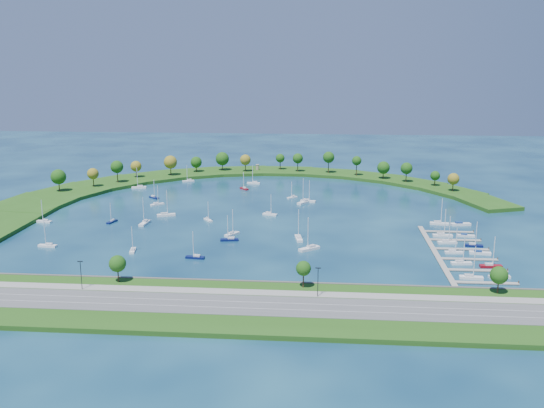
# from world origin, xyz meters

# --- Properties ---
(ground) EXTENTS (700.00, 700.00, 0.00)m
(ground) POSITION_xyz_m (0.00, 0.00, 0.00)
(ground) COLOR #07203D
(ground) RESTS_ON ground
(south_shoreline) EXTENTS (420.00, 43.10, 11.60)m
(south_shoreline) POSITION_xyz_m (0.03, -122.88, 1.00)
(south_shoreline) COLOR #234D14
(south_shoreline) RESTS_ON ground
(breakwater) EXTENTS (286.74, 247.64, 2.00)m
(breakwater) POSITION_xyz_m (-46.33, 48.72, 0.99)
(breakwater) COLOR #234D14
(breakwater) RESTS_ON ground
(breakwater_trees) EXTENTS (240.32, 91.22, 14.85)m
(breakwater_trees) POSITION_xyz_m (-21.94, 86.52, 10.46)
(breakwater_trees) COLOR #382314
(breakwater_trees) RESTS_ON breakwater
(harbor_tower) EXTENTS (2.60, 2.60, 3.85)m
(harbor_tower) POSITION_xyz_m (-14.53, 116.47, 3.98)
(harbor_tower) COLOR gray
(harbor_tower) RESTS_ON breakwater
(dock_system) EXTENTS (24.28, 82.00, 1.60)m
(dock_system) POSITION_xyz_m (85.30, -61.00, 0.35)
(dock_system) COLOR gray
(dock_system) RESTS_ON ground
(moored_boat_0) EXTENTS (7.99, 2.69, 11.57)m
(moored_boat_0) POSITION_xyz_m (-85.36, -64.75, 0.89)
(moored_boat_0) COLOR white
(moored_boat_0) RESTS_ON ground
(moored_boat_1) EXTENTS (4.12, 9.63, 13.71)m
(moored_boat_1) POSITION_xyz_m (21.03, -45.47, 0.96)
(moored_boat_1) COLOR white
(moored_boat_1) RESTS_ON ground
(moored_boat_2) EXTENTS (8.60, 3.37, 12.31)m
(moored_boat_2) POSITION_xyz_m (-12.63, 76.03, 0.92)
(moored_boat_2) COLOR white
(moored_boat_2) RESTS_ON ground
(moored_boat_3) EXTENTS (8.17, 3.35, 11.67)m
(moored_boat_3) POSITION_xyz_m (-9.32, -49.45, 0.90)
(moored_boat_3) COLOR #0B1345
(moored_boat_3) RESTS_ON ground
(moored_boat_4) EXTENTS (7.20, 6.71, 11.33)m
(moored_boat_4) POSITION_xyz_m (-59.06, 13.47, 0.89)
(moored_boat_4) COLOR white
(moored_boat_4) RESTS_ON ground
(moored_boat_5) EXTENTS (9.17, 8.31, 14.25)m
(moored_boat_5) POSITION_xyz_m (26.13, -59.92, 0.98)
(moored_boat_5) COLOR white
(moored_boat_5) RESTS_ON ground
(moored_boat_6) EXTENTS (6.45, 8.14, 12.09)m
(moored_boat_6) POSITION_xyz_m (-9.52, -41.02, 0.91)
(moored_boat_6) COLOR white
(moored_boat_6) RESTS_ON ground
(moored_boat_7) EXTENTS (7.80, 5.32, 11.24)m
(moored_boat_7) POSITION_xyz_m (-56.30, 79.80, 0.88)
(moored_boat_7) COLOR white
(moored_boat_7) RESTS_ON ground
(moored_boat_8) EXTENTS (7.96, 3.44, 11.33)m
(moored_boat_8) POSITION_xyz_m (-104.62, -26.60, 0.89)
(moored_boat_8) COLOR white
(moored_boat_8) RESTS_ON ground
(moored_boat_9) EXTENTS (7.58, 9.70, 14.36)m
(moored_boat_9) POSITION_xyz_m (21.25, 24.47, 0.98)
(moored_boat_9) COLOR white
(moored_boat_9) RESTS_ON ground
(moored_boat_10) EXTENTS (7.05, 6.36, 10.93)m
(moored_boat_10) POSITION_xyz_m (-65.48, 30.08, 0.88)
(moored_boat_10) COLOR #0B1345
(moored_boat_10) RESTS_ON ground
(moored_boat_11) EXTENTS (9.64, 5.63, 13.69)m
(moored_boat_11) POSITION_xyz_m (-48.25, -9.34, 0.96)
(moored_boat_11) COLOR white
(moored_boat_11) RESTS_ON ground
(moored_boat_12) EXTENTS (6.14, 5.82, 9.72)m
(moored_boat_12) POSITION_xyz_m (14.13, 37.28, 0.85)
(moored_boat_12) COLOR white
(moored_boat_12) RESTS_ON ground
(moored_boat_13) EXTENTS (3.81, 7.19, 10.18)m
(moored_boat_13) POSITION_xyz_m (-71.44, -23.91, 0.86)
(moored_boat_13) COLOR #0B1345
(moored_boat_13) RESTS_ON ground
(moored_boat_14) EXTENTS (7.90, 4.48, 11.20)m
(moored_boat_14) POSITION_xyz_m (4.56, -3.34, 0.88)
(moored_boat_14) COLOR white
(moored_boat_14) RESTS_ON ground
(moored_boat_15) EXTENTS (5.43, 6.61, 9.93)m
(moored_boat_15) POSITION_xyz_m (-25.08, -16.71, 0.85)
(moored_boat_15) COLOR white
(moored_boat_15) RESTS_ON ground
(moored_boat_16) EXTENTS (3.24, 7.40, 10.53)m
(moored_boat_16) POSITION_xyz_m (-47.15, -68.20, 0.87)
(moored_boat_16) COLOR white
(moored_boat_16) RESTS_ON ground
(moored_boat_17) EXTENTS (6.19, 6.91, 10.69)m
(moored_boat_17) POSITION_xyz_m (-16.68, 58.97, 0.87)
(moored_boat_17) COLOR maroon
(moored_boat_17) RESTS_ON ground
(moored_boat_18) EXTENTS (3.56, 9.58, 13.77)m
(moored_boat_18) POSITION_xyz_m (-54.50, -25.70, 0.96)
(moored_boat_18) COLOR white
(moored_boat_18) RESTS_ON ground
(moored_boat_19) EXTENTS (7.81, 2.90, 11.22)m
(moored_boat_19) POSITION_xyz_m (-19.37, -74.82, 0.88)
(moored_boat_19) COLOR #0B1345
(moored_boat_19) RESTS_ON ground
(moored_boat_20) EXTENTS (8.86, 3.92, 12.59)m
(moored_boat_20) POSITION_xyz_m (23.34, 27.86, 0.92)
(moored_boat_20) COLOR white
(moored_boat_20) RESTS_ON ground
(moored_boat_21) EXTENTS (9.32, 4.56, 13.20)m
(moored_boat_21) POSITION_xyz_m (-82.32, 56.69, 0.94)
(moored_boat_21) COLOR white
(moored_boat_21) RESTS_ON ground
(docked_boat_0) EXTENTS (8.58, 3.13, 12.35)m
(docked_boat_0) POSITION_xyz_m (85.52, -89.47, 0.92)
(docked_boat_0) COLOR white
(docked_boat_0) RESTS_ON ground
(docked_boat_1) EXTENTS (8.00, 3.11, 1.59)m
(docked_boat_1) POSITION_xyz_m (95.99, -87.74, 0.58)
(docked_boat_1) COLOR white
(docked_boat_1) RESTS_ON ground
(docked_boat_2) EXTENTS (8.21, 3.00, 11.81)m
(docked_boat_2) POSITION_xyz_m (85.52, -73.37, 0.90)
(docked_boat_2) COLOR white
(docked_boat_2) RESTS_ON ground
(docked_boat_3) EXTENTS (8.48, 2.77, 12.31)m
(docked_boat_3) POSITION_xyz_m (96.02, -76.17, 0.92)
(docked_boat_3) COLOR maroon
(docked_boat_3) RESTS_ON ground
(docked_boat_4) EXTENTS (7.54, 2.46, 10.94)m
(docked_boat_4) POSITION_xyz_m (85.53, -59.76, 0.88)
(docked_boat_4) COLOR white
(docked_boat_4) RESTS_ON ground
(docked_boat_5) EXTENTS (8.82, 3.52, 1.75)m
(docked_boat_5) POSITION_xyz_m (95.98, -59.81, 0.64)
(docked_boat_5) COLOR white
(docked_boat_5) RESTS_ON ground
(docked_boat_6) EXTENTS (8.52, 3.31, 12.21)m
(docked_boat_6) POSITION_xyz_m (85.52, -45.85, 0.91)
(docked_boat_6) COLOR white
(docked_boat_6) RESTS_ON ground
(docked_boat_7) EXTENTS (7.68, 2.93, 11.02)m
(docked_boat_7) POSITION_xyz_m (96.03, -49.44, 0.88)
(docked_boat_7) COLOR #0B1345
(docked_boat_7) RESTS_ON ground
(docked_boat_8) EXTENTS (8.84, 2.64, 12.92)m
(docked_boat_8) POSITION_xyz_m (85.51, -35.49, 0.93)
(docked_boat_8) COLOR white
(docked_boat_8) RESTS_ON ground
(docked_boat_9) EXTENTS (7.90, 3.14, 1.57)m
(docked_boat_9) POSITION_xyz_m (95.99, -34.52, 0.58)
(docked_boat_9) COLOR white
(docked_boat_9) RESTS_ON ground
(docked_boat_10) EXTENTS (9.17, 3.77, 13.08)m
(docked_boat_10) POSITION_xyz_m (87.91, -14.65, 0.94)
(docked_boat_10) COLOR white
(docked_boat_10) RESTS_ON ground
(docked_boat_11) EXTENTS (9.90, 4.29, 1.95)m
(docked_boat_11) POSITION_xyz_m (97.86, -15.27, 0.72)
(docked_boat_11) COLOR white
(docked_boat_11) RESTS_ON ground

